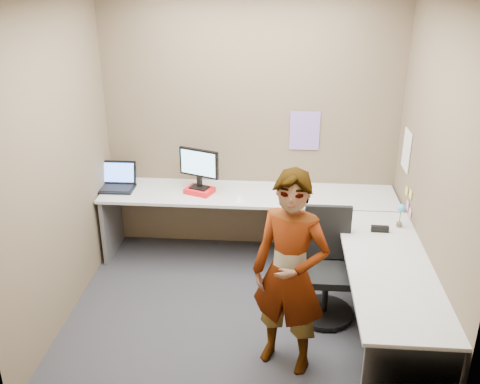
# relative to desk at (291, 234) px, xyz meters

# --- Properties ---
(ground) EXTENTS (3.00, 3.00, 0.00)m
(ground) POSITION_rel_desk_xyz_m (-0.44, -0.39, -0.59)
(ground) COLOR #29282D
(ground) RESTS_ON ground
(wall_back) EXTENTS (3.00, 0.00, 3.00)m
(wall_back) POSITION_rel_desk_xyz_m (-0.44, 0.91, 0.76)
(wall_back) COLOR brown
(wall_back) RESTS_ON ground
(wall_right) EXTENTS (0.00, 2.70, 2.70)m
(wall_right) POSITION_rel_desk_xyz_m (1.06, -0.39, 0.76)
(wall_right) COLOR brown
(wall_right) RESTS_ON ground
(wall_left) EXTENTS (0.00, 2.70, 2.70)m
(wall_left) POSITION_rel_desk_xyz_m (-1.94, -0.39, 0.76)
(wall_left) COLOR brown
(wall_left) RESTS_ON ground
(desk) EXTENTS (2.98, 2.58, 0.73)m
(desk) POSITION_rel_desk_xyz_m (0.00, 0.00, 0.00)
(desk) COLOR silver
(desk) RESTS_ON ground
(paper_ream) EXTENTS (0.32, 0.28, 0.05)m
(paper_ream) POSITION_rel_desk_xyz_m (-0.92, 0.55, 0.17)
(paper_ream) COLOR red
(paper_ream) RESTS_ON desk
(monitor) EXTENTS (0.41, 0.20, 0.41)m
(monitor) POSITION_rel_desk_xyz_m (-0.93, 0.57, 0.43)
(monitor) COLOR black
(monitor) RESTS_ON paper_ream
(laptop) EXTENTS (0.37, 0.31, 0.26)m
(laptop) POSITION_rel_desk_xyz_m (-1.79, 0.62, 0.21)
(laptop) COLOR black
(laptop) RESTS_ON desk
(trackball_mouse) EXTENTS (0.12, 0.08, 0.07)m
(trackball_mouse) POSITION_rel_desk_xyz_m (-0.92, 0.62, 0.17)
(trackball_mouse) COLOR #B7B7BC
(trackball_mouse) RESTS_ON desk
(origami) EXTENTS (0.10, 0.10, 0.06)m
(origami) POSITION_rel_desk_xyz_m (-0.51, 0.40, 0.17)
(origami) COLOR white
(origami) RESTS_ON desk
(stapler) EXTENTS (0.15, 0.04, 0.05)m
(stapler) POSITION_rel_desk_xyz_m (0.75, -0.16, 0.17)
(stapler) COLOR black
(stapler) RESTS_ON desk
(flower) EXTENTS (0.07, 0.07, 0.22)m
(flower) POSITION_rel_desk_xyz_m (0.93, -0.05, 0.28)
(flower) COLOR brown
(flower) RESTS_ON desk
(calendar_purple) EXTENTS (0.30, 0.01, 0.40)m
(calendar_purple) POSITION_rel_desk_xyz_m (0.11, 0.90, 0.71)
(calendar_purple) COLOR #846BB7
(calendar_purple) RESTS_ON wall_back
(calendar_white) EXTENTS (0.01, 0.28, 0.38)m
(calendar_white) POSITION_rel_desk_xyz_m (1.05, 0.51, 0.66)
(calendar_white) COLOR white
(calendar_white) RESTS_ON wall_right
(sticky_note_a) EXTENTS (0.01, 0.07, 0.07)m
(sticky_note_a) POSITION_rel_desk_xyz_m (1.05, 0.16, 0.36)
(sticky_note_a) COLOR #F2E059
(sticky_note_a) RESTS_ON wall_right
(sticky_note_b) EXTENTS (0.01, 0.07, 0.07)m
(sticky_note_b) POSITION_rel_desk_xyz_m (1.05, 0.21, 0.23)
(sticky_note_b) COLOR pink
(sticky_note_b) RESTS_ON wall_right
(sticky_note_c) EXTENTS (0.01, 0.07, 0.07)m
(sticky_note_c) POSITION_rel_desk_xyz_m (1.05, 0.09, 0.21)
(sticky_note_c) COLOR pink
(sticky_note_c) RESTS_ON wall_right
(sticky_note_d) EXTENTS (0.01, 0.07, 0.07)m
(sticky_note_d) POSITION_rel_desk_xyz_m (1.05, 0.31, 0.33)
(sticky_note_d) COLOR #F2E059
(sticky_note_d) RESTS_ON wall_right
(office_chair) EXTENTS (0.51, 0.51, 0.96)m
(office_chair) POSITION_rel_desk_xyz_m (0.30, -0.34, -0.20)
(office_chair) COLOR black
(office_chair) RESTS_ON ground
(person) EXTENTS (0.68, 0.57, 1.58)m
(person) POSITION_rel_desk_xyz_m (-0.03, -1.01, 0.20)
(person) COLOR #999399
(person) RESTS_ON ground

